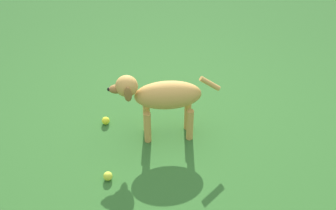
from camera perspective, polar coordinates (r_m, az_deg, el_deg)
ground at (r=3.47m, az=0.19°, el=-1.66°), size 14.00×14.00×0.00m
dog at (r=3.06m, az=-0.93°, el=1.22°), size 0.79×0.44×0.58m
tennis_ball_0 at (r=2.94m, az=-8.53°, el=-9.96°), size 0.07×0.07×0.07m
tennis_ball_1 at (r=3.42m, az=-8.85°, el=-2.21°), size 0.07×0.07×0.07m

